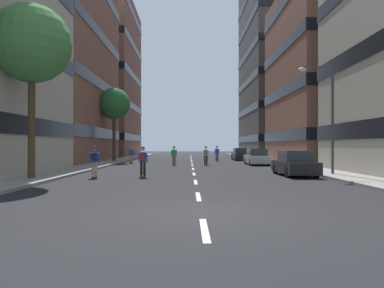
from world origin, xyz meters
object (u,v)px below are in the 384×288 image
parked_car_near (257,157)px  skater_0 (95,160)px  skater_2 (174,154)px  skater_1 (217,153)px  skater_5 (206,154)px  parked_car_mid (241,155)px  street_tree_mid (32,44)px  street_tree_near (114,104)px  streetlamp_right (326,107)px  skater_4 (131,153)px  parked_car_far (295,164)px  skater_3 (143,160)px

parked_car_near → skater_0: (-11.71, -13.33, 0.32)m
skater_2 → skater_1: bearing=60.2°
skater_0 → skater_5: (6.88, 12.73, 0.00)m
parked_car_mid → street_tree_mid: (-14.60, -25.16, 6.40)m
parked_car_near → street_tree_mid: size_ratio=0.49×
skater_1 → skater_5: 8.51m
street_tree_near → skater_2: street_tree_near is taller
streetlamp_right → skater_0: streetlamp_right is taller
skater_1 → street_tree_mid: bearing=-117.0°
parked_car_near → skater_4: (-12.25, 2.81, 0.32)m
street_tree_near → skater_2: size_ratio=4.51×
skater_1 → skater_2: bearing=-119.8°
parked_car_far → skater_4: (-12.25, 14.77, 0.32)m
skater_2 → skater_4: size_ratio=1.00×
street_tree_mid → parked_car_mid: bearing=59.9°
streetlamp_right → skater_0: size_ratio=3.65×
streetlamp_right → skater_5: size_ratio=3.65×
skater_4 → skater_2: bearing=-35.3°
street_tree_mid → streetlamp_right: 16.91m
skater_0 → skater_3: 2.70m
skater_0 → skater_5: size_ratio=1.00×
skater_1 → parked_car_far: bearing=-81.0°
skater_3 → street_tree_mid: bearing=-161.3°
streetlamp_right → skater_1: 20.78m
skater_3 → skater_4: 16.03m
street_tree_mid → skater_0: (2.89, 1.46, -6.09)m
parked_car_mid → street_tree_near: (-14.60, -4.59, 5.66)m
parked_car_near → street_tree_near: size_ratio=0.55×
skater_2 → street_tree_mid: bearing=-115.4°
skater_0 → streetlamp_right: bearing=4.8°
streetlamp_right → skater_2: bearing=129.1°
parked_car_near → skater_5: size_ratio=2.47×
parked_car_far → street_tree_near: (-14.60, 17.75, 5.66)m
parked_car_mid → street_tree_mid: size_ratio=0.49×
parked_car_near → skater_2: size_ratio=2.47×
parked_car_mid → skater_5: size_ratio=2.47×
streetlamp_right → skater_2: streetlamp_right is taller
street_tree_near → skater_1: size_ratio=4.51×
skater_2 → skater_3: 12.60m
street_tree_near → street_tree_mid: size_ratio=0.89×
parked_car_near → parked_car_mid: same height
parked_car_near → skater_3: skater_3 is taller
streetlamp_right → skater_0: 13.95m
parked_car_near → street_tree_mid: (-14.60, -14.79, 6.40)m
skater_0 → skater_2: (3.94, 12.96, -0.03)m
skater_3 → skater_5: (4.22, 12.30, 0.00)m
skater_3 → skater_4: same height
street_tree_near → skater_5: street_tree_near is taller
skater_0 → skater_3: same height
street_tree_near → skater_3: size_ratio=4.51×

